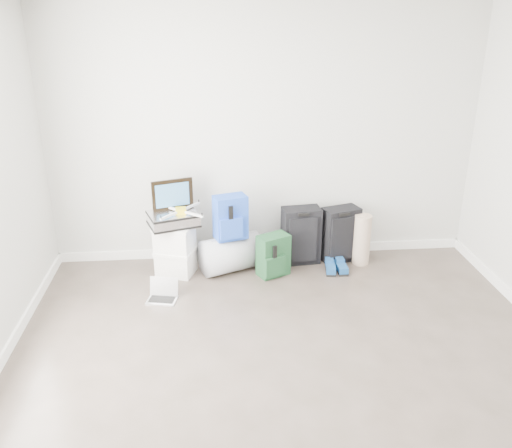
{
  "coord_description": "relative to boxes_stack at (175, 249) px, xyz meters",
  "views": [
    {
      "loc": [
        -0.57,
        -3.01,
        2.64
      ],
      "look_at": [
        -0.14,
        1.9,
        0.61
      ],
      "focal_mm": 38.0,
      "sensor_mm": 36.0,
      "label": 1
    }
  ],
  "objects": [
    {
      "name": "briefcase",
      "position": [
        0.0,
        0.0,
        0.34
      ],
      "size": [
        0.56,
        0.48,
        0.14
      ],
      "primitive_type": "cube",
      "rotation": [
        0.0,
        0.0,
        0.32
      ],
      "color": "#B2B2B7",
      "rests_on": "boxes_stack"
    },
    {
      "name": "shoes",
      "position": [
        1.68,
        -0.11,
        -0.23
      ],
      "size": [
        0.23,
        0.27,
        0.09
      ],
      "rotation": [
        0.0,
        0.0,
        -0.08
      ],
      "color": "black",
      "rests_on": "ground"
    },
    {
      "name": "carry_on",
      "position": [
        1.77,
        0.16,
        0.03
      ],
      "size": [
        0.43,
        0.35,
        0.6
      ],
      "rotation": [
        0.0,
        0.0,
        0.32
      ],
      "color": "black",
      "rests_on": "ground"
    },
    {
      "name": "rolled_rug",
      "position": [
        1.98,
        0.06,
        0.0
      ],
      "size": [
        0.18,
        0.18,
        0.56
      ],
      "primitive_type": "cylinder",
      "color": "tan",
      "rests_on": "ground"
    },
    {
      "name": "boxes_stack",
      "position": [
        0.0,
        0.0,
        0.0
      ],
      "size": [
        0.46,
        0.42,
        0.54
      ],
      "rotation": [
        0.0,
        0.0,
        -0.34
      ],
      "color": "white",
      "rests_on": "ground"
    },
    {
      "name": "laptop",
      "position": [
        -0.1,
        -0.53,
        -0.23
      ],
      "size": [
        0.31,
        0.25,
        0.2
      ],
      "rotation": [
        0.0,
        0.0,
        -0.21
      ],
      "color": "silver",
      "rests_on": "ground"
    },
    {
      "name": "green_backpack",
      "position": [
        1.01,
        -0.12,
        -0.06
      ],
      "size": [
        0.37,
        0.34,
        0.44
      ],
      "rotation": [
        0.0,
        0.0,
        0.46
      ],
      "color": "#13361B",
      "rests_on": "ground"
    },
    {
      "name": "blue_backpack",
      "position": [
        0.58,
        -0.01,
        0.33
      ],
      "size": [
        0.37,
        0.32,
        0.45
      ],
      "rotation": [
        0.0,
        0.0,
        0.3
      ],
      "color": "#1B56B1",
      "rests_on": "duffel_bag"
    },
    {
      "name": "large_suitcase",
      "position": [
        1.34,
        0.16,
        0.04
      ],
      "size": [
        0.42,
        0.3,
        0.62
      ],
      "rotation": [
        0.0,
        0.0,
        0.11
      ],
      "color": "black",
      "rests_on": "ground"
    },
    {
      "name": "painting",
      "position": [
        0.0,
        0.1,
        0.56
      ],
      "size": [
        0.41,
        0.16,
        0.32
      ],
      "rotation": [
        0.0,
        0.0,
        0.33
      ],
      "color": "black",
      "rests_on": "briefcase"
    },
    {
      "name": "drone",
      "position": [
        0.08,
        -0.02,
        0.43
      ],
      "size": [
        0.46,
        0.46,
        0.05
      ],
      "rotation": [
        0.0,
        0.0,
        0.09
      ],
      "color": "yellow",
      "rests_on": "briefcase"
    },
    {
      "name": "duffel_bag",
      "position": [
        0.58,
        0.02,
        -0.08
      ],
      "size": [
        0.72,
        0.6,
        0.38
      ],
      "primitive_type": "cylinder",
      "rotation": [
        0.0,
        1.57,
        0.41
      ],
      "color": "gray",
      "rests_on": "ground"
    },
    {
      "name": "ground",
      "position": [
        0.96,
        -2.11,
        -0.27
      ],
      "size": [
        5.0,
        5.0,
        0.0
      ],
      "primitive_type": "plane",
      "color": "#3C342C",
      "rests_on": "ground"
    },
    {
      "name": "room_envelope",
      "position": [
        0.96,
        -2.09,
        1.45
      ],
      "size": [
        4.52,
        5.02,
        2.71
      ],
      "color": "beige",
      "rests_on": "ground"
    }
  ]
}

